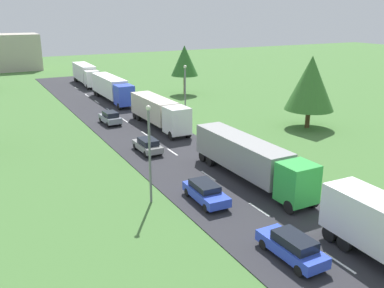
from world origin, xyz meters
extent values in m
cube|color=#2B2B30|center=(0.00, 24.50, 0.03)|extent=(10.00, 140.00, 0.06)
cube|color=white|center=(0.00, 15.32, 0.07)|extent=(0.16, 2.40, 0.01)
cube|color=white|center=(0.00, 22.91, 0.07)|extent=(0.16, 2.40, 0.01)
cube|color=white|center=(0.00, 30.27, 0.07)|extent=(0.16, 2.40, 0.01)
cube|color=white|center=(0.00, 37.56, 0.07)|extent=(0.16, 2.40, 0.01)
cube|color=white|center=(0.00, 44.86, 0.07)|extent=(0.16, 2.40, 0.01)
cube|color=white|center=(0.00, 52.11, 0.07)|extent=(0.16, 2.40, 0.01)
cube|color=white|center=(0.00, 58.84, 0.07)|extent=(0.16, 2.40, 0.01)
cube|color=white|center=(0.00, 65.30, 0.07)|extent=(0.16, 2.40, 0.01)
cube|color=white|center=(0.00, 71.52, 0.07)|extent=(0.16, 2.40, 0.01)
cube|color=white|center=(0.00, 79.12, 0.07)|extent=(0.16, 2.40, 0.01)
cylinder|color=black|center=(3.33, 16.07, 0.56)|extent=(0.38, 1.01, 1.00)
cylinder|color=black|center=(1.23, 16.13, 0.56)|extent=(0.38, 1.01, 1.00)
cylinder|color=black|center=(3.36, 17.32, 0.56)|extent=(0.38, 1.01, 1.00)
cylinder|color=black|center=(1.26, 17.38, 0.56)|extent=(0.38, 1.01, 1.00)
cube|color=green|center=(2.56, 21.99, 1.99)|extent=(2.46, 2.35, 2.87)
cube|color=black|center=(2.57, 20.89, 2.51)|extent=(2.10, 0.12, 1.26)
cube|color=gray|center=(2.49, 29.06, 2.17)|extent=(2.62, 11.13, 2.62)
cube|color=black|center=(2.49, 29.06, 0.66)|extent=(1.01, 10.56, 0.24)
cylinder|color=black|center=(3.62, 21.42, 0.56)|extent=(0.36, 1.00, 1.00)
cylinder|color=black|center=(1.52, 21.40, 0.56)|extent=(0.36, 1.00, 1.00)
cylinder|color=black|center=(3.50, 32.40, 0.56)|extent=(0.36, 1.00, 1.00)
cylinder|color=black|center=(1.40, 32.38, 0.56)|extent=(0.36, 1.00, 1.00)
cylinder|color=black|center=(3.49, 33.73, 0.56)|extent=(0.36, 1.00, 1.00)
cylinder|color=black|center=(1.39, 33.71, 0.56)|extent=(0.36, 1.00, 1.00)
cube|color=white|center=(2.72, 42.06, 2.04)|extent=(2.48, 2.77, 2.96)
cube|color=black|center=(2.74, 40.75, 2.57)|extent=(2.10, 0.13, 1.30)
cube|color=beige|center=(2.62, 48.41, 2.19)|extent=(2.64, 9.30, 2.66)
cube|color=black|center=(2.62, 48.41, 0.66)|extent=(1.03, 8.81, 0.24)
cylinder|color=black|center=(3.78, 41.39, 0.56)|extent=(0.36, 1.01, 1.00)
cylinder|color=black|center=(1.68, 41.36, 0.56)|extent=(0.36, 1.01, 1.00)
cylinder|color=black|center=(3.63, 51.20, 0.56)|extent=(0.36, 1.01, 1.00)
cylinder|color=black|center=(1.53, 51.17, 0.56)|extent=(0.36, 1.01, 1.00)
cylinder|color=black|center=(3.61, 52.31, 0.56)|extent=(0.36, 1.01, 1.00)
cylinder|color=black|center=(1.51, 52.28, 0.56)|extent=(0.36, 1.01, 1.00)
cube|color=blue|center=(2.39, 58.93, 2.01)|extent=(2.45, 2.66, 2.91)
cube|color=black|center=(2.39, 57.66, 2.54)|extent=(2.10, 0.11, 1.28)
cube|color=white|center=(2.36, 66.14, 2.31)|extent=(2.54, 11.09, 2.91)
cube|color=black|center=(2.36, 66.14, 0.66)|extent=(0.94, 10.53, 0.24)
cylinder|color=black|center=(3.44, 58.27, 0.56)|extent=(0.35, 1.00, 1.00)
cylinder|color=black|center=(1.34, 58.26, 0.56)|extent=(0.35, 1.00, 1.00)
cylinder|color=black|center=(3.40, 69.47, 0.56)|extent=(0.35, 1.00, 1.00)
cylinder|color=black|center=(1.30, 69.46, 0.56)|extent=(0.35, 1.00, 1.00)
cylinder|color=black|center=(3.40, 70.80, 0.56)|extent=(0.35, 1.00, 1.00)
cylinder|color=black|center=(1.30, 70.79, 0.56)|extent=(0.35, 1.00, 1.00)
cube|color=white|center=(2.51, 76.89, 1.95)|extent=(2.50, 2.39, 2.79)
cube|color=black|center=(2.48, 75.79, 2.45)|extent=(2.10, 0.16, 1.23)
cube|color=white|center=(2.69, 83.22, 2.35)|extent=(2.76, 9.71, 2.99)
cube|color=black|center=(2.69, 83.22, 0.66)|extent=(1.15, 9.19, 0.24)
cylinder|color=black|center=(3.55, 76.28, 0.56)|extent=(0.38, 1.01, 1.00)
cylinder|color=black|center=(1.45, 76.34, 0.56)|extent=(0.38, 1.01, 1.00)
cylinder|color=black|center=(3.81, 86.09, 0.56)|extent=(0.38, 1.01, 1.00)
cylinder|color=black|center=(1.71, 86.15, 0.56)|extent=(0.38, 1.01, 1.00)
cylinder|color=black|center=(3.85, 87.25, 0.56)|extent=(0.38, 1.01, 1.00)
cylinder|color=black|center=(1.75, 87.30, 0.56)|extent=(0.38, 1.01, 1.00)
cube|color=blue|center=(-2.15, 16.99, 0.71)|extent=(1.82, 4.54, 0.66)
cube|color=black|center=(-2.15, 16.76, 1.32)|extent=(1.50, 2.55, 0.56)
cylinder|color=black|center=(-2.95, 18.51, 0.38)|extent=(0.23, 0.64, 0.64)
cylinder|color=black|center=(-1.42, 18.54, 0.38)|extent=(0.23, 0.64, 0.64)
cylinder|color=black|center=(-2.89, 15.44, 0.38)|extent=(0.23, 0.64, 0.64)
cylinder|color=black|center=(-1.36, 15.47, 0.38)|extent=(0.23, 0.64, 0.64)
cube|color=blue|center=(-2.76, 25.85, 0.71)|extent=(1.93, 4.54, 0.66)
cube|color=black|center=(-2.75, 26.08, 1.27)|extent=(1.59, 2.56, 0.47)
cylinder|color=black|center=(-2.00, 24.30, 0.38)|extent=(0.24, 0.65, 0.64)
cylinder|color=black|center=(-3.60, 24.35, 0.38)|extent=(0.24, 0.65, 0.64)
cylinder|color=black|center=(-1.91, 27.36, 0.38)|extent=(0.24, 0.65, 0.64)
cylinder|color=black|center=(-3.51, 27.40, 0.38)|extent=(0.24, 0.65, 0.64)
cube|color=gray|center=(-2.22, 38.73, 0.68)|extent=(1.81, 4.16, 0.59)
cube|color=black|center=(-2.22, 38.52, 1.24)|extent=(1.51, 2.33, 0.54)
cylinder|color=black|center=(-3.02, 40.13, 0.38)|extent=(0.23, 0.64, 0.64)
cylinder|color=black|center=(-1.45, 40.14, 0.38)|extent=(0.23, 0.64, 0.64)
cylinder|color=black|center=(-3.00, 37.31, 0.38)|extent=(0.23, 0.64, 0.64)
cylinder|color=black|center=(-1.42, 37.32, 0.38)|extent=(0.23, 0.64, 0.64)
cube|color=#8C939E|center=(-2.17, 51.33, 0.73)|extent=(1.96, 4.01, 0.70)
cube|color=black|center=(-2.16, 51.13, 1.37)|extent=(1.59, 2.27, 0.58)
cylinder|color=black|center=(-3.02, 52.62, 0.38)|extent=(0.25, 0.65, 0.64)
cylinder|color=black|center=(-1.45, 52.70, 0.38)|extent=(0.25, 0.65, 0.64)
cylinder|color=black|center=(-2.89, 49.96, 0.38)|extent=(0.25, 0.65, 0.64)
cylinder|color=black|center=(-1.32, 50.03, 0.38)|extent=(0.25, 0.65, 0.64)
cylinder|color=slate|center=(-6.36, 27.84, 3.56)|extent=(0.18, 0.18, 7.13)
sphere|color=silver|center=(-6.36, 27.84, 7.25)|extent=(0.36, 0.36, 0.36)
cylinder|color=slate|center=(6.36, 47.17, 3.55)|extent=(0.18, 0.18, 7.10)
sphere|color=silver|center=(6.36, 47.17, 7.22)|extent=(0.36, 0.36, 0.36)
cylinder|color=#513823|center=(18.80, 38.53, 1.13)|extent=(0.56, 0.56, 2.26)
cone|color=#38702D|center=(18.80, 38.53, 5.50)|extent=(5.89, 5.89, 6.48)
cylinder|color=#513823|center=(15.29, 64.95, 1.59)|extent=(0.38, 0.38, 3.19)
cone|color=#2D6628|center=(15.29, 64.95, 5.71)|extent=(4.59, 4.59, 5.05)
cube|color=#B2A899|center=(-6.60, 111.94, 4.22)|extent=(10.87, 9.42, 8.44)
camera|label=1|loc=(-17.14, 0.84, 13.77)|focal=39.44mm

